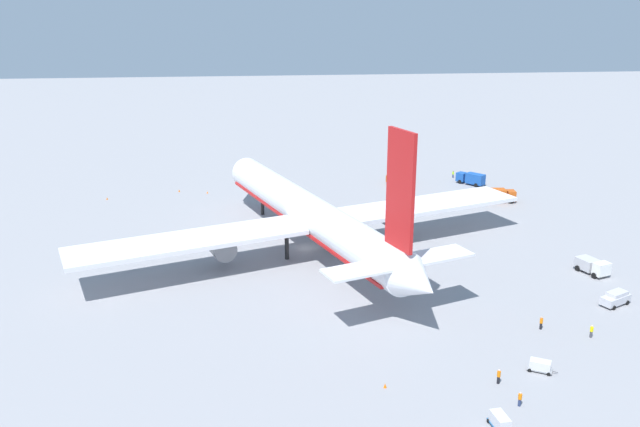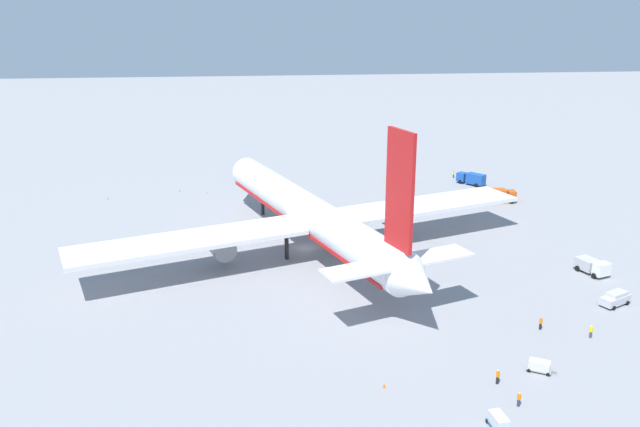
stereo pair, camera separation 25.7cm
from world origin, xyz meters
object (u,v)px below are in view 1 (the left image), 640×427
service_truck_4 (398,178)px  service_van (616,298)px  baggage_cart_1 (500,421)px  ground_worker_1 (520,399)px  traffic_cone_2 (179,191)px  service_truck_3 (501,195)px  ground_worker_2 (541,323)px  traffic_cone_1 (207,192)px  service_truck_2 (471,178)px  ground_worker_0 (591,331)px  traffic_cone_0 (107,198)px  ground_worker_3 (499,376)px  ground_worker_4 (453,174)px  airliner (310,215)px  service_truck_0 (592,266)px  traffic_cone_3 (385,385)px  baggage_cart_0 (540,365)px

service_truck_4 → service_van: service_truck_4 is taller
baggage_cart_1 → ground_worker_1: ground_worker_1 is taller
traffic_cone_2 → ground_worker_1: bearing=-154.2°
service_van → service_truck_3: bearing=-3.7°
ground_worker_2 → traffic_cone_1: ground_worker_2 is taller
service_truck_3 → ground_worker_1: size_ratio=3.47×
service_truck_2 → baggage_cart_1: 94.73m
ground_worker_0 → traffic_cone_0: bearing=45.8°
ground_worker_2 → traffic_cone_2: size_ratio=3.23×
baggage_cart_1 → traffic_cone_1: baggage_cart_1 is taller
ground_worker_3 → traffic_cone_1: (82.23, 35.84, -0.64)m
baggage_cart_1 → ground_worker_0: (16.59, -18.63, 0.04)m
service_truck_3 → baggage_cart_1: bearing=158.3°
ground_worker_1 → ground_worker_4: bearing=-13.7°
ground_worker_0 → service_van: bearing=-43.9°
service_truck_3 → baggage_cart_1: service_truck_3 is taller
service_truck_4 → traffic_cone_0: service_truck_4 is taller
traffic_cone_0 → traffic_cone_2: (4.61, -15.06, 0.00)m
service_truck_2 → baggage_cart_1: size_ratio=1.92×
airliner → traffic_cone_0: bearing=48.4°
service_truck_0 → traffic_cone_3: size_ratio=10.43×
service_truck_3 → traffic_cone_0: (11.85, 84.52, -1.31)m
ground_worker_3 → ground_worker_4: size_ratio=1.04×
ground_worker_3 → traffic_cone_3: ground_worker_3 is taller
ground_worker_2 → traffic_cone_3: 25.54m
traffic_cone_2 → traffic_cone_1: bearing=-108.2°
service_van → traffic_cone_3: bearing=114.5°
service_truck_3 → traffic_cone_3: bearing=149.3°
service_truck_2 → traffic_cone_3: bearing=154.9°
service_van → traffic_cone_3: size_ratio=9.07×
service_truck_2 → traffic_cone_1: bearing=90.2°
service_van → ground_worker_3: bearing=126.0°
traffic_cone_3 → service_van: bearing=-65.5°
baggage_cart_0 → ground_worker_2: size_ratio=1.84×
ground_worker_2 → traffic_cone_1: bearing=33.2°
service_truck_0 → ground_worker_1: size_ratio=3.46×
service_van → ground_worker_2: size_ratio=2.81×
ground_worker_1 → traffic_cone_3: (5.01, 13.30, -0.56)m
service_truck_2 → service_truck_4: service_truck_2 is taller
baggage_cart_1 → service_truck_4: bearing=-7.2°
ground_worker_3 → traffic_cone_0: ground_worker_3 is taller
ground_worker_1 → ground_worker_2: ground_worker_2 is taller
baggage_cart_1 → service_van: bearing=-46.9°
service_truck_3 → ground_worker_2: bearing=163.3°
ground_worker_1 → ground_worker_4: (93.75, -22.93, 0.04)m
ground_worker_1 → traffic_cone_1: 93.95m
traffic_cone_1 → traffic_cone_3: same height
service_truck_0 → baggage_cart_0: bearing=142.0°
service_truck_4 → ground_worker_1: bearing=174.7°
ground_worker_4 → traffic_cone_3: 95.85m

